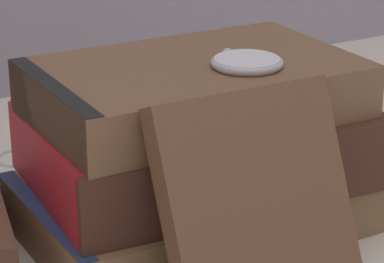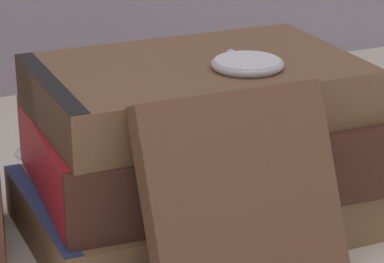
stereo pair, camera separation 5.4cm
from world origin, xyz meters
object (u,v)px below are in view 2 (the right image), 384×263
at_px(book_leaning_front, 245,213).
at_px(pocket_watch, 247,64).
at_px(book_flat_top, 188,89).
at_px(reading_glasses, 67,146).
at_px(book_flat_middle, 192,144).
at_px(fountain_pen, 364,170).
at_px(book_flat_bottom, 186,202).

bearing_deg(book_leaning_front, pocket_watch, 63.07).
distance_m(book_flat_top, reading_glasses, 0.21).
relative_size(book_flat_middle, pocket_watch, 4.57).
distance_m(book_flat_middle, pocket_watch, 0.07).
bearing_deg(book_flat_middle, fountain_pen, 11.26).
relative_size(book_flat_middle, reading_glasses, 2.53).
bearing_deg(pocket_watch, book_flat_middle, 132.02).
distance_m(book_flat_bottom, book_flat_top, 0.09).
distance_m(book_flat_bottom, pocket_watch, 0.11).
distance_m(book_flat_middle, fountain_pen, 0.17).
bearing_deg(book_leaning_front, book_flat_middle, 82.60).
relative_size(reading_glasses, fountain_pen, 0.72).
xyz_separation_m(book_flat_bottom, book_flat_middle, (0.01, 0.00, 0.04)).
height_order(book_flat_bottom, pocket_watch, pocket_watch).
distance_m(book_flat_bottom, book_flat_middle, 0.04).
bearing_deg(fountain_pen, pocket_watch, 174.18).
relative_size(book_flat_top, book_leaning_front, 1.65).
bearing_deg(book_flat_bottom, book_flat_top, -46.36).
relative_size(book_flat_bottom, book_flat_middle, 1.00).
bearing_deg(book_leaning_front, book_flat_bottom, 85.76).
relative_size(book_flat_top, pocket_watch, 4.16).
bearing_deg(book_flat_top, book_flat_middle, 37.67).
distance_m(pocket_watch, reading_glasses, 0.25).
height_order(pocket_watch, reading_glasses, pocket_watch).
bearing_deg(pocket_watch, reading_glasses, 108.89).
xyz_separation_m(pocket_watch, reading_glasses, (-0.07, 0.20, -0.12)).
height_order(book_flat_top, reading_glasses, book_flat_top).
height_order(book_flat_top, book_leaning_front, book_leaning_front).
distance_m(book_leaning_front, pocket_watch, 0.11).
bearing_deg(book_leaning_front, book_flat_top, 84.88).
bearing_deg(reading_glasses, pocket_watch, -69.75).
relative_size(book_flat_bottom, pocket_watch, 4.58).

